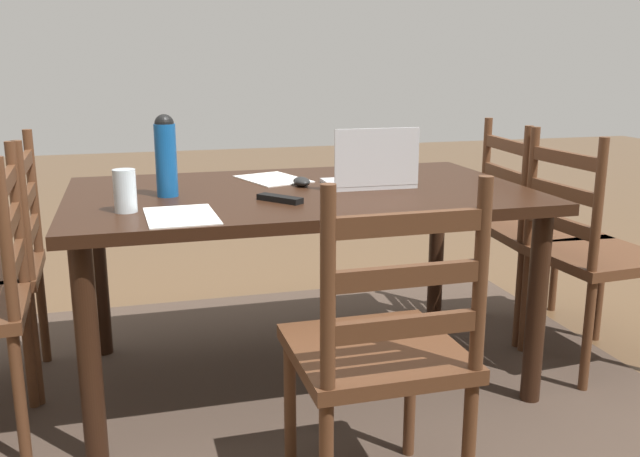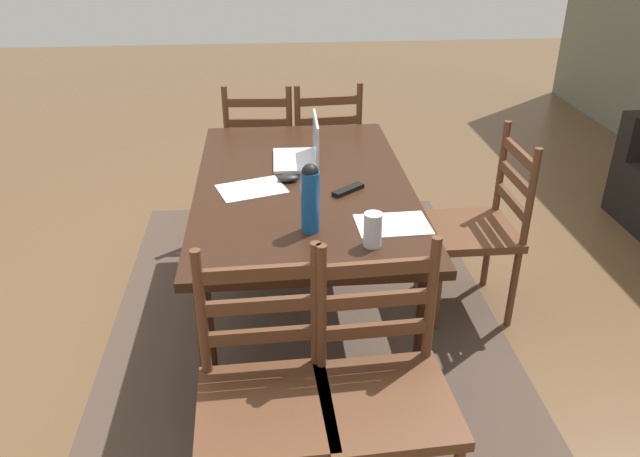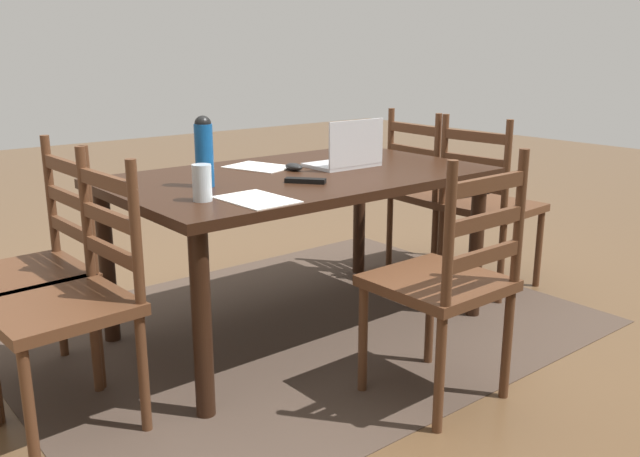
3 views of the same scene
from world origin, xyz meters
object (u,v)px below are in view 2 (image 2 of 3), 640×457
at_px(computer_mouse, 288,178).
at_px(tv_remote, 348,190).
at_px(chair_right_far, 384,392).
at_px(chair_far_head, 477,228).
at_px(chair_left_far, 324,152).
at_px(water_bottle, 311,197).
at_px(chair_left_near, 262,154).
at_px(dining_table, 303,199).
at_px(laptop, 304,151).
at_px(drinking_glass, 373,230).
at_px(chair_right_near, 264,399).

xyz_separation_m(computer_mouse, tv_remote, (0.14, 0.27, -0.01)).
distance_m(chair_right_far, computer_mouse, 1.21).
bearing_deg(chair_right_far, chair_far_head, 149.05).
relative_size(chair_left_far, water_bottle, 3.32).
height_order(chair_left_near, tv_remote, chair_left_near).
xyz_separation_m(dining_table, laptop, (-0.27, 0.02, 0.14)).
xyz_separation_m(chair_right_far, laptop, (-1.39, -0.17, 0.34)).
bearing_deg(water_bottle, chair_left_far, 172.83).
xyz_separation_m(chair_left_far, drinking_glass, (1.74, 0.02, 0.35)).
relative_size(chair_far_head, tv_remote, 5.59).
distance_m(water_bottle, tv_remote, 0.43).
bearing_deg(drinking_glass, tv_remote, -176.58).
bearing_deg(water_bottle, chair_right_far, 16.92).
distance_m(chair_left_near, chair_left_far, 0.41).
distance_m(dining_table, chair_far_head, 0.89).
distance_m(chair_far_head, chair_left_far, 1.31).
xyz_separation_m(dining_table, chair_left_near, (-1.12, -0.20, -0.20)).
relative_size(chair_left_far, computer_mouse, 9.50).
xyz_separation_m(chair_right_far, computer_mouse, (-1.14, -0.27, 0.30)).
distance_m(chair_right_near, chair_right_far, 0.40).
bearing_deg(water_bottle, chair_far_head, 118.86).
distance_m(chair_far_head, laptop, 0.95).
bearing_deg(chair_left_near, chair_far_head, 43.74).
xyz_separation_m(chair_left_near, tv_remote, (1.24, 0.40, 0.29)).
distance_m(computer_mouse, tv_remote, 0.30).
xyz_separation_m(chair_left_far, water_bottle, (1.60, -0.20, 0.43)).
bearing_deg(dining_table, chair_far_head, 90.02).
relative_size(dining_table, water_bottle, 5.84).
height_order(chair_left_far, water_bottle, water_bottle).
relative_size(dining_table, laptop, 5.15).
height_order(chair_left_far, drinking_glass, chair_left_far).
height_order(dining_table, water_bottle, water_bottle).
height_order(chair_left_far, laptop, laptop).
xyz_separation_m(chair_right_near, chair_left_near, (-2.25, -0.00, 0.00)).
relative_size(chair_left_near, chair_left_far, 1.00).
relative_size(chair_far_head, water_bottle, 3.32).
bearing_deg(chair_left_near, laptop, 14.84).
height_order(chair_far_head, water_bottle, water_bottle).
distance_m(drinking_glass, computer_mouse, 0.71).
height_order(chair_right_near, tv_remote, chair_right_near).
height_order(dining_table, computer_mouse, computer_mouse).
bearing_deg(drinking_glass, computer_mouse, -155.20).
distance_m(chair_left_far, water_bottle, 1.67).
xyz_separation_m(chair_far_head, chair_left_far, (-1.12, -0.67, 0.00)).
bearing_deg(drinking_glass, chair_left_far, -179.21).
bearing_deg(chair_right_far, chair_right_near, -90.01).
bearing_deg(chair_far_head, dining_table, -89.98).
height_order(chair_far_head, drinking_glass, chair_far_head).
bearing_deg(chair_right_near, laptop, 170.83).
distance_m(chair_far_head, drinking_glass, 0.96).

